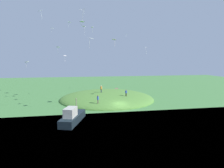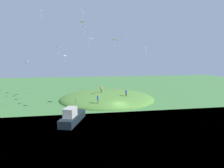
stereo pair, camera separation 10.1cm
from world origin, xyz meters
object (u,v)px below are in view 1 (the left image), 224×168
Objects in this scene: kite_4 at (146,48)px; kite_6 at (126,34)px; person_near_shore at (126,92)px; kite_13 at (69,22)px; kite_8 at (52,28)px; kite_1 at (82,22)px; kite_7 at (91,39)px; kite_11 at (65,56)px; person_on_hilltop at (101,88)px; kite_0 at (27,62)px; kite_9 at (84,27)px; kite_14 at (40,11)px; kite_5 at (82,10)px; kite_3 at (92,28)px; kite_12 at (114,40)px; kite_2 at (84,9)px; kite_10 at (58,47)px; boat_on_lake at (72,117)px; person_watching_kites at (98,98)px.

kite_4 is 1.38× the size of kite_6.
kite_13 is at bearing 174.51° from person_near_shore.
kite_8 is at bearing 96.10° from kite_6.
kite_1 reaches higher than person_near_shore.
kite_6 is 0.56× the size of kite_7.
kite_11 is at bearing 52.25° from kite_7.
person_on_hilltop is 1.30× the size of kite_8.
kite_0 is 7.61m from kite_11.
kite_9 is at bearing -178.38° from kite_1.
kite_5 is at bearing -125.07° from kite_14.
kite_3 is 0.80× the size of kite_7.
kite_9 is at bearing -65.27° from kite_11.
kite_4 is (-2.96, -3.67, 10.64)m from person_near_shore.
kite_14 is at bearing -145.87° from person_on_hilltop.
kite_6 is at bearing -20.60° from kite_12.
person_near_shore is 1.44× the size of kite_6.
kite_5 reaches higher than person_near_shore.
kite_8 is (13.43, 8.95, -2.49)m from kite_2.
person_on_hilltop is at bearing -16.06° from kite_7.
person_on_hilltop is 1.26× the size of kite_13.
kite_6 is at bearing -49.83° from kite_1.
kite_7 is 1.43× the size of kite_8.
kite_6 is (15.91, -14.18, -3.37)m from kite_2.
kite_4 is at bearing -90.04° from kite_11.
kite_5 reaches higher than kite_10.
kite_5 is 5.39m from kite_7.
kite_13 is (11.75, -0.68, 9.19)m from kite_11.
boat_on_lake is 5.47× the size of kite_13.
kite_11 is (-1.92, 4.16, -6.47)m from kite_9.
kite_7 reaches higher than person_near_shore.
kite_10 is at bearing 94.10° from kite_3.
person_near_shore is at bearing -78.27° from kite_11.
kite_6 is at bearing -41.91° from kite_11.
person_watching_kites is at bearing -163.66° from kite_1.
kite_2 reaches higher than kite_0.
kite_5 is 10.37m from kite_14.
kite_6 is 23.41m from kite_12.
boat_on_lake is at bearing -170.86° from kite_11.
kite_0 is (7.10, 8.58, 9.18)m from boat_on_lake.
boat_on_lake is 25.99m from kite_2.
kite_8 is 0.82× the size of kite_14.
person_near_shore is 8.53m from person_watching_kites.
kite_3 reaches higher than kite_12.
kite_0 is 0.68× the size of kite_3.
person_watching_kites is 1.04× the size of kite_10.
kite_7 is (0.41, -1.63, -5.12)m from kite_5.
boat_on_lake is at bearing -129.59° from kite_0.
kite_11 is (-7.65, 8.61, 8.22)m from person_on_hilltop.
kite_14 reaches higher than kite_3.
kite_12 is (-8.57, -1.83, 11.75)m from person_on_hilltop.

